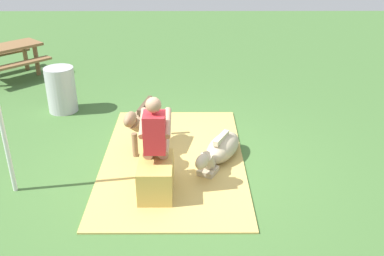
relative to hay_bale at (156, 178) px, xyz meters
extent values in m
plane|color=#426B33|center=(0.71, -0.28, -0.25)|extent=(24.00, 24.00, 0.00)
cube|color=tan|center=(0.89, -0.19, -0.23)|extent=(3.49, 2.14, 0.02)
cube|color=tan|center=(0.00, 0.00, 0.00)|extent=(0.73, 0.45, 0.49)
cylinder|color=tan|center=(0.25, 0.10, 0.32)|extent=(0.40, 0.14, 0.14)
cylinder|color=tan|center=(0.45, 0.10, 0.00)|extent=(0.11, 0.11, 0.49)
cube|color=black|center=(0.45, 0.10, -0.22)|extent=(0.22, 0.10, 0.06)
cylinder|color=tan|center=(0.25, -0.10, 0.32)|extent=(0.40, 0.14, 0.14)
cylinder|color=tan|center=(0.45, -0.10, 0.00)|extent=(0.11, 0.11, 0.49)
cube|color=black|center=(0.45, -0.10, -0.22)|extent=(0.22, 0.10, 0.06)
cube|color=red|center=(0.05, 0.00, 0.65)|extent=(0.30, 0.28, 0.52)
cylinder|color=tan|center=(0.23, 0.16, 0.70)|extent=(0.50, 0.09, 0.26)
cylinder|color=tan|center=(0.23, -0.16, 0.70)|extent=(0.50, 0.09, 0.26)
sphere|color=tan|center=(0.05, 0.00, 1.03)|extent=(0.20, 0.20, 0.20)
ellipsoid|color=#8C6B4C|center=(1.23, 0.24, 0.33)|extent=(0.89, 0.48, 0.34)
cylinder|color=#8C6B4C|center=(0.94, 0.20, -0.04)|extent=(0.09, 0.09, 0.41)
cylinder|color=#8C6B4C|center=(0.98, 0.40, -0.04)|extent=(0.09, 0.09, 0.41)
cylinder|color=#8C6B4C|center=(1.48, 0.09, -0.04)|extent=(0.09, 0.09, 0.41)
cylinder|color=#8C6B4C|center=(1.52, 0.28, -0.04)|extent=(0.09, 0.09, 0.41)
cylinder|color=#8C6B4C|center=(0.74, 0.34, 0.43)|extent=(0.39, 0.25, 0.33)
ellipsoid|color=#8C6B4C|center=(0.56, 0.38, 0.59)|extent=(0.35, 0.22, 0.20)
cube|color=#4D3A2A|center=(1.23, 0.24, 0.52)|extent=(0.60, 0.18, 0.08)
cylinder|color=#4D3A2A|center=(1.69, 0.15, 0.28)|extent=(0.07, 0.07, 0.30)
ellipsoid|color=tan|center=(0.95, -0.95, -0.07)|extent=(0.97, 0.76, 0.36)
cube|color=tan|center=(0.47, -0.71, -0.20)|extent=(0.36, 0.34, 0.10)
cylinder|color=tan|center=(0.45, -0.70, -0.01)|extent=(0.34, 0.29, 0.30)
ellipsoid|color=tan|center=(0.29, -0.62, 0.07)|extent=(0.34, 0.28, 0.20)
cube|color=beige|center=(0.88, -0.92, 0.13)|extent=(0.43, 0.27, 0.08)
cylinder|color=#B2B2B7|center=(2.78, 1.99, 0.19)|extent=(0.54, 0.54, 0.86)
cube|color=brown|center=(4.70, 3.72, 0.47)|extent=(1.56, 1.55, 0.06)
cube|color=brown|center=(4.33, 3.34, 0.19)|extent=(1.24, 1.22, 0.05)
cube|color=brown|center=(4.90, 3.14, 0.10)|extent=(0.08, 0.08, 0.69)
cube|color=brown|center=(5.29, 3.54, 0.10)|extent=(0.08, 0.08, 0.69)
camera|label=1|loc=(-4.86, -0.46, 3.10)|focal=40.35mm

